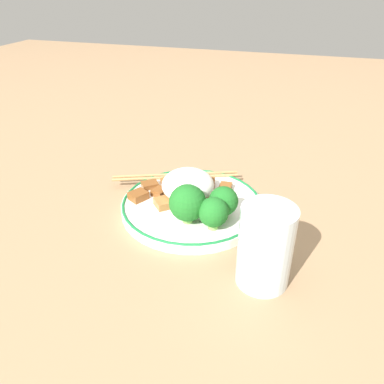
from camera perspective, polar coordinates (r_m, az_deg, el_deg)
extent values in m
plane|color=#9E7A56|center=(0.66, 0.00, -2.72)|extent=(3.00, 3.00, 0.00)
cylinder|color=white|center=(0.65, 0.00, -2.13)|extent=(0.24, 0.24, 0.02)
torus|color=#197238|center=(0.65, 0.00, -1.52)|extent=(0.24, 0.24, 0.00)
ellipsoid|color=white|center=(0.65, -0.64, 1.10)|extent=(0.09, 0.09, 0.05)
cylinder|color=#7FB756|center=(0.60, -0.67, -3.99)|extent=(0.02, 0.02, 0.01)
sphere|color=#1E6B23|center=(0.58, -0.68, -1.65)|extent=(0.06, 0.06, 0.06)
cylinder|color=#7FB756|center=(0.58, 3.22, -5.00)|extent=(0.02, 0.02, 0.01)
sphere|color=#1E6B23|center=(0.57, 3.29, -3.07)|extent=(0.05, 0.05, 0.05)
cylinder|color=#7FB756|center=(0.61, 4.72, -3.27)|extent=(0.02, 0.02, 0.01)
sphere|color=#1E6B23|center=(0.60, 4.82, -1.37)|extent=(0.05, 0.05, 0.05)
cube|color=brown|center=(0.67, -4.95, 0.01)|extent=(0.03, 0.03, 0.01)
cube|color=brown|center=(0.64, 1.27, -1.28)|extent=(0.03, 0.04, 0.01)
cube|color=#995B28|center=(0.70, -3.60, 1.51)|extent=(0.04, 0.04, 0.01)
cube|color=brown|center=(0.68, 5.05, 0.56)|extent=(0.03, 0.02, 0.01)
cube|color=brown|center=(0.69, 2.29, 1.47)|extent=(0.02, 0.03, 0.01)
cube|color=brown|center=(0.69, -6.45, 1.10)|extent=(0.04, 0.04, 0.01)
cube|color=#9E6633|center=(0.63, -4.48, -1.72)|extent=(0.04, 0.04, 0.01)
cube|color=brown|center=(0.66, -8.18, -0.55)|extent=(0.04, 0.04, 0.01)
cylinder|color=#AD8451|center=(0.73, -2.55, 2.69)|extent=(0.10, 0.23, 0.01)
cylinder|color=#AD8451|center=(0.72, -2.50, 2.25)|extent=(0.10, 0.23, 0.01)
cylinder|color=silver|center=(0.49, 11.12, -8.16)|extent=(0.07, 0.07, 0.11)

